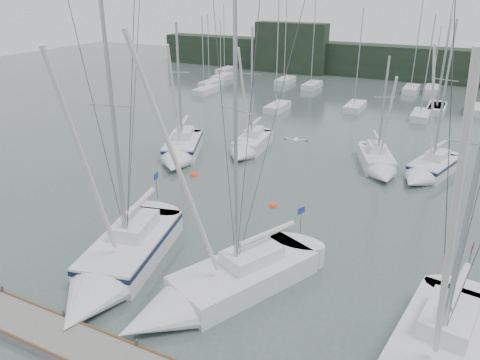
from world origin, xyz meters
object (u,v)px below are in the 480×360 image
sailboat_mid_d (427,171)px  buoy_a (273,206)px  sailboat_mid_a (180,152)px  sailboat_near_left (115,267)px  sailboat_mid_b (247,147)px  sailboat_near_center (206,293)px  sailboat_mid_c (379,165)px  buoy_c (194,175)px

sailboat_mid_d → buoy_a: sailboat_mid_d is taller
sailboat_mid_a → sailboat_near_left: bearing=-90.5°
sailboat_mid_b → sailboat_mid_d: bearing=-2.4°
buoy_a → sailboat_near_center: bearing=-83.6°
sailboat_mid_c → buoy_a: 10.87m
sailboat_mid_d → buoy_a: size_ratio=23.40×
sailboat_mid_a → sailboat_mid_d: sailboat_mid_d is taller
buoy_a → sailboat_mid_c: bearing=61.9°
sailboat_mid_a → sailboat_mid_d: 20.06m
sailboat_near_left → sailboat_mid_a: sailboat_near_left is taller
sailboat_mid_a → sailboat_mid_c: bearing=-6.9°
sailboat_near_center → sailboat_mid_d: (7.46, 20.95, 0.02)m
sailboat_mid_a → buoy_c: (3.05, -2.70, -0.64)m
sailboat_mid_b → buoy_c: 6.79m
sailboat_mid_b → buoy_a: size_ratio=21.32×
sailboat_mid_d → buoy_c: sailboat_mid_d is taller
sailboat_mid_c → sailboat_mid_d: 3.60m
sailboat_near_center → sailboat_mid_c: size_ratio=1.60×
sailboat_mid_a → buoy_a: sailboat_mid_a is taller
sailboat_mid_d → sailboat_mid_a: bearing=-149.5°
sailboat_mid_a → sailboat_mid_b: (4.52, 3.91, -0.11)m
buoy_c → sailboat_mid_c: bearing=29.8°
sailboat_mid_b → buoy_a: sailboat_mid_b is taller
sailboat_mid_b → sailboat_near_left: bearing=-90.1°
sailboat_mid_c → buoy_a: size_ratio=18.14×
sailboat_near_center → sailboat_mid_d: 22.24m
sailboat_near_center → sailboat_mid_d: size_ratio=1.24×
sailboat_near_left → sailboat_mid_d: sailboat_near_left is taller
sailboat_near_center → sailboat_mid_a: sailboat_near_center is taller
sailboat_near_left → sailboat_near_center: (5.16, 0.34, -0.11)m
sailboat_mid_a → buoy_c: 4.13m
sailboat_mid_b → sailboat_mid_a: bearing=-145.7°
sailboat_mid_c → buoy_c: size_ratio=16.51×
sailboat_mid_a → sailboat_mid_c: size_ratio=1.24×
sailboat_near_center → sailboat_mid_a: (-11.97, 15.96, 0.10)m
sailboat_near_center → buoy_c: size_ratio=26.39×
sailboat_mid_a → buoy_a: (10.74, -4.96, -0.64)m
sailboat_mid_c → buoy_c: (-12.80, -7.32, -0.54)m
sailboat_mid_d → buoy_a: bearing=-115.1°
sailboat_near_center → buoy_a: sailboat_near_center is taller
sailboat_near_left → buoy_c: sailboat_near_left is taller
buoy_c → sailboat_mid_a: bearing=138.4°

